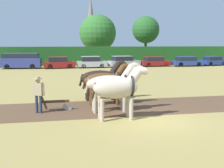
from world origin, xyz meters
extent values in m
plane|color=#998447|center=(0.00, 0.00, 0.00)|extent=(240.00, 240.00, 0.00)
cube|color=brown|center=(-6.60, 2.69, 0.00)|extent=(33.87, 4.10, 0.01)
cube|color=#1E511E|center=(0.00, 32.76, 1.42)|extent=(73.14, 1.87, 2.84)
cylinder|color=#423323|center=(3.50, 39.50, 1.69)|extent=(0.44, 0.44, 3.39)
sphere|color=#2D6628|center=(3.50, 39.50, 5.20)|extent=(6.61, 6.61, 6.61)
cylinder|color=#423323|center=(11.87, 37.39, 2.22)|extent=(0.44, 0.44, 4.44)
sphere|color=#235623|center=(11.87, 37.39, 5.76)|extent=(4.81, 4.81, 4.81)
cylinder|color=gray|center=(4.80, 59.85, 3.38)|extent=(2.10, 2.10, 6.75)
cone|color=slate|center=(4.80, 59.85, 10.88)|extent=(2.31, 2.31, 8.25)
ellipsoid|color=#B2A38E|center=(-1.52, 0.48, 1.41)|extent=(1.98, 1.03, 0.97)
cylinder|color=#B2A38E|center=(-0.88, 0.77, 0.49)|extent=(0.18, 0.18, 0.98)
cylinder|color=#B2A38E|center=(-0.87, 0.21, 0.49)|extent=(0.18, 0.18, 0.98)
cylinder|color=#B2A38E|center=(-2.16, 0.76, 0.49)|extent=(0.18, 0.18, 0.98)
cylinder|color=#B2A38E|center=(-2.16, 0.20, 0.49)|extent=(0.18, 0.18, 0.98)
cylinder|color=#B2A38E|center=(-0.68, 0.49, 1.88)|extent=(0.79, 0.46, 0.85)
ellipsoid|color=#B2A38E|center=(-0.31, 0.49, 2.14)|extent=(0.68, 0.26, 0.54)
cube|color=black|center=(-0.51, 0.49, 2.09)|extent=(0.38, 0.08, 0.50)
cylinder|color=black|center=(-2.46, 0.48, 1.31)|extent=(0.30, 0.12, 0.71)
torus|color=black|center=(-0.83, 0.49, 1.49)|extent=(0.11, 0.98, 0.98)
ellipsoid|color=#B2A38E|center=(-1.52, 1.97, 1.37)|extent=(2.22, 0.88, 0.83)
cylinder|color=#B2A38E|center=(-0.80, 2.21, 0.50)|extent=(0.18, 0.18, 1.00)
cylinder|color=#B2A38E|center=(-0.80, 1.73, 0.50)|extent=(0.18, 0.18, 1.00)
cylinder|color=#B2A38E|center=(-2.25, 2.20, 0.50)|extent=(0.18, 0.18, 1.00)
cylinder|color=#B2A38E|center=(-2.24, 1.72, 0.50)|extent=(0.18, 0.18, 1.00)
cylinder|color=#B2A38E|center=(-0.58, 1.97, 1.89)|extent=(0.83, 0.40, 0.94)
ellipsoid|color=#B2A38E|center=(-0.13, 1.97, 2.21)|extent=(0.68, 0.26, 0.54)
cube|color=gray|center=(-0.38, 1.97, 2.06)|extent=(0.45, 0.08, 0.61)
cylinder|color=gray|center=(-2.58, 1.96, 1.29)|extent=(0.30, 0.12, 0.71)
torus|color=black|center=(-0.75, 1.97, 1.44)|extent=(0.11, 0.85, 0.85)
ellipsoid|color=#513319|center=(-1.53, 3.45, 1.35)|extent=(2.16, 0.87, 0.82)
cylinder|color=#513319|center=(-0.83, 3.69, 0.49)|extent=(0.18, 0.18, 0.98)
cylinder|color=#513319|center=(-0.83, 3.22, 0.49)|extent=(0.18, 0.18, 0.98)
cylinder|color=#513319|center=(-2.23, 3.69, 0.49)|extent=(0.18, 0.18, 0.98)
cylinder|color=#513319|center=(-2.23, 3.21, 0.49)|extent=(0.18, 0.18, 0.98)
cylinder|color=#513319|center=(-0.61, 3.46, 1.79)|extent=(0.73, 0.39, 0.81)
ellipsoid|color=#513319|center=(-0.25, 3.46, 2.05)|extent=(0.68, 0.26, 0.54)
cube|color=black|center=(-0.45, 3.46, 1.96)|extent=(0.38, 0.08, 0.50)
cylinder|color=black|center=(-2.55, 3.45, 1.26)|extent=(0.30, 0.12, 0.71)
torus|color=black|center=(-0.78, 3.46, 1.41)|extent=(0.11, 0.84, 0.84)
ellipsoid|color=black|center=(-1.54, 4.94, 1.30)|extent=(2.26, 0.96, 0.90)
cylinder|color=black|center=(-0.80, 5.20, 0.45)|extent=(0.18, 0.18, 0.89)
cylinder|color=black|center=(-0.80, 4.68, 0.45)|extent=(0.18, 0.18, 0.89)
cylinder|color=black|center=(-2.27, 5.20, 0.45)|extent=(0.18, 0.18, 0.89)
cylinder|color=black|center=(-2.27, 4.67, 0.45)|extent=(0.18, 0.18, 0.89)
cylinder|color=black|center=(-0.58, 4.94, 1.81)|extent=(0.84, 0.43, 0.94)
ellipsoid|color=black|center=(-0.14, 4.94, 2.13)|extent=(0.68, 0.26, 0.54)
cube|color=black|center=(-0.38, 4.94, 2.01)|extent=(0.44, 0.08, 0.59)
cylinder|color=black|center=(-2.61, 4.93, 1.20)|extent=(0.30, 0.12, 0.71)
torus|color=black|center=(-0.75, 4.94, 1.37)|extent=(0.11, 0.92, 0.92)
cube|color=#4C331E|center=(-4.10, 2.70, 0.45)|extent=(1.36, 0.11, 0.12)
cube|color=#939399|center=(-3.55, 2.70, 0.10)|extent=(0.48, 0.20, 0.39)
cylinder|color=#4C331E|center=(-4.71, 2.90, 0.55)|extent=(0.40, 0.06, 0.96)
cylinder|color=#4C331E|center=(-4.71, 2.50, 0.55)|extent=(0.40, 0.06, 0.96)
cylinder|color=#28334C|center=(-5.00, 2.38, 0.43)|extent=(0.14, 0.14, 0.86)
cylinder|color=#28334C|center=(-4.80, 2.26, 0.43)|extent=(0.14, 0.14, 0.86)
cube|color=tan|center=(-4.90, 2.32, 1.16)|extent=(0.53, 0.43, 0.61)
sphere|color=tan|center=(-4.90, 2.32, 1.59)|extent=(0.23, 0.23, 0.23)
cylinder|color=tan|center=(-5.15, 2.47, 1.14)|extent=(0.09, 0.09, 0.57)
cylinder|color=tan|center=(-4.65, 2.16, 1.14)|extent=(0.09, 0.09, 0.57)
cylinder|color=tan|center=(-4.90, 2.32, 1.66)|extent=(0.44, 0.44, 0.02)
cylinder|color=tan|center=(-4.90, 2.32, 1.71)|extent=(0.22, 0.22, 0.10)
cylinder|color=#38332D|center=(-1.20, 6.97, 0.39)|extent=(0.14, 0.14, 0.77)
cylinder|color=#38332D|center=(-1.31, 6.80, 0.39)|extent=(0.14, 0.14, 0.77)
cube|color=#B7B7BC|center=(-1.26, 6.89, 1.05)|extent=(0.42, 0.49, 0.55)
sphere|color=tan|center=(-1.26, 6.89, 1.43)|extent=(0.21, 0.21, 0.21)
cylinder|color=#B7B7BC|center=(-1.11, 7.11, 1.02)|extent=(0.09, 0.09, 0.52)
cylinder|color=#B7B7BC|center=(-1.40, 6.66, 1.02)|extent=(0.09, 0.09, 0.52)
cylinder|color=tan|center=(-1.26, 6.89, 1.50)|extent=(0.40, 0.40, 0.02)
cylinder|color=tan|center=(-1.26, 6.89, 1.55)|extent=(0.20, 0.20, 0.10)
cube|color=navy|center=(-8.59, 27.76, 0.80)|extent=(5.38, 2.42, 1.24)
cube|color=black|center=(-8.59, 27.76, 1.71)|extent=(4.74, 2.17, 0.57)
cube|color=navy|center=(-8.59, 27.76, 2.03)|extent=(4.74, 2.17, 0.06)
cylinder|color=black|center=(-6.90, 28.48, 0.34)|extent=(0.69, 0.28, 0.67)
cylinder|color=black|center=(-7.06, 26.75, 0.34)|extent=(0.69, 0.28, 0.67)
cylinder|color=black|center=(-10.12, 28.77, 0.34)|extent=(0.69, 0.28, 0.67)
cylinder|color=black|center=(-10.28, 27.05, 0.34)|extent=(0.69, 0.28, 0.67)
cube|color=maroon|center=(-3.58, 27.11, 0.54)|extent=(4.23, 2.05, 0.72)
cube|color=black|center=(-3.78, 27.09, 1.20)|extent=(2.58, 1.75, 0.60)
cube|color=maroon|center=(-3.78, 27.09, 1.53)|extent=(2.58, 1.75, 0.06)
cylinder|color=black|center=(-2.37, 27.97, 0.33)|extent=(0.67, 0.27, 0.66)
cylinder|color=black|center=(-2.25, 26.44, 0.33)|extent=(0.67, 0.27, 0.66)
cylinder|color=black|center=(-4.90, 27.77, 0.33)|extent=(0.67, 0.27, 0.66)
cylinder|color=black|center=(-4.79, 26.25, 0.33)|extent=(0.67, 0.27, 0.66)
cube|color=#A8A8B2|center=(0.83, 27.23, 0.54)|extent=(4.08, 1.95, 0.73)
cube|color=black|center=(0.63, 27.22, 1.21)|extent=(2.47, 1.71, 0.62)
cube|color=#A8A8B2|center=(0.63, 27.22, 1.55)|extent=(2.47, 1.71, 0.06)
cylinder|color=black|center=(2.05, 28.06, 0.31)|extent=(0.63, 0.24, 0.62)
cylinder|color=black|center=(2.11, 26.48, 0.31)|extent=(0.63, 0.24, 0.62)
cylinder|color=black|center=(-0.44, 27.97, 0.31)|extent=(0.63, 0.24, 0.62)
cylinder|color=black|center=(-0.38, 26.39, 0.31)|extent=(0.63, 0.24, 0.62)
cube|color=#9E9EA8|center=(5.44, 27.50, 0.54)|extent=(4.74, 2.60, 0.73)
cube|color=black|center=(5.21, 27.46, 1.22)|extent=(2.95, 2.10, 0.61)
cube|color=#9E9EA8|center=(5.21, 27.46, 1.55)|extent=(2.95, 2.10, 0.06)
cylinder|color=black|center=(6.66, 28.54, 0.32)|extent=(0.68, 0.33, 0.65)
cylinder|color=black|center=(6.95, 26.98, 0.32)|extent=(0.68, 0.33, 0.65)
cylinder|color=black|center=(3.92, 28.03, 0.32)|extent=(0.68, 0.33, 0.65)
cylinder|color=black|center=(4.21, 26.47, 0.32)|extent=(0.68, 0.33, 0.65)
cube|color=maroon|center=(10.21, 27.72, 0.50)|extent=(4.45, 2.10, 0.66)
cube|color=black|center=(9.99, 27.71, 1.10)|extent=(2.70, 1.81, 0.54)
cube|color=maroon|center=(9.99, 27.71, 1.41)|extent=(2.70, 1.81, 0.06)
cylinder|color=black|center=(11.51, 28.61, 0.31)|extent=(0.63, 0.26, 0.62)
cylinder|color=black|center=(11.60, 26.98, 0.31)|extent=(0.63, 0.26, 0.62)
cylinder|color=black|center=(8.81, 28.45, 0.31)|extent=(0.63, 0.26, 0.62)
cylinder|color=black|center=(8.91, 26.83, 0.31)|extent=(0.63, 0.26, 0.62)
cube|color=navy|center=(14.95, 27.04, 0.51)|extent=(4.47, 1.92, 0.66)
cube|color=black|center=(14.73, 27.05, 1.10)|extent=(2.69, 1.71, 0.53)
cube|color=navy|center=(14.73, 27.05, 1.40)|extent=(2.69, 1.71, 0.06)
cylinder|color=black|center=(16.34, 27.83, 0.33)|extent=(0.66, 0.23, 0.65)
cylinder|color=black|center=(16.32, 26.21, 0.33)|extent=(0.66, 0.23, 0.65)
cylinder|color=black|center=(13.59, 27.88, 0.33)|extent=(0.66, 0.23, 0.65)
cylinder|color=black|center=(13.56, 26.25, 0.33)|extent=(0.66, 0.23, 0.65)
cube|color=navy|center=(19.48, 27.58, 0.50)|extent=(4.17, 2.47, 0.65)
cube|color=black|center=(19.29, 27.54, 1.09)|extent=(2.60, 2.01, 0.53)
cube|color=navy|center=(19.29, 27.54, 1.39)|extent=(2.60, 2.01, 0.06)
cylinder|color=black|center=(20.53, 28.57, 0.32)|extent=(0.67, 0.33, 0.64)
cylinder|color=black|center=(20.81, 27.03, 0.32)|extent=(0.67, 0.33, 0.64)
cylinder|color=black|center=(18.14, 28.12, 0.32)|extent=(0.67, 0.33, 0.64)
cylinder|color=black|center=(18.43, 26.59, 0.32)|extent=(0.67, 0.33, 0.64)
camera|label=1|loc=(-4.03, -11.30, 3.31)|focal=45.00mm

